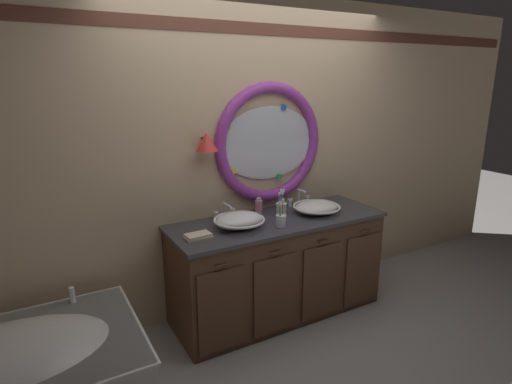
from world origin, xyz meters
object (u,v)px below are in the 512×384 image
object	(u,v)px
bathtub	(12,382)
folded_hand_towel	(198,236)
sink_basin_left	(239,220)
sink_basin_right	(317,207)
toothbrush_holder_left	(281,220)
toothbrush_holder_right	(281,208)
soap_dispenser	(259,206)

from	to	relation	value
bathtub	folded_hand_towel	distance (m)	1.38
sink_basin_left	folded_hand_towel	xyz separation A→B (m)	(-0.36, -0.05, -0.05)
sink_basin_right	toothbrush_holder_left	xyz separation A→B (m)	(-0.45, -0.14, 0.00)
bathtub	toothbrush_holder_right	bearing A→B (deg)	10.38
folded_hand_towel	toothbrush_holder_left	bearing A→B (deg)	-8.24
soap_dispenser	bathtub	bearing A→B (deg)	-165.27
sink_basin_left	toothbrush_holder_left	bearing A→B (deg)	-25.94
sink_basin_left	toothbrush_holder_right	distance (m)	0.45
sink_basin_right	folded_hand_towel	distance (m)	1.09
sink_basin_left	sink_basin_right	size ratio (longest dim) A/B	0.98
bathtub	soap_dispenser	xyz separation A→B (m)	(1.89, 0.50, 0.61)
bathtub	toothbrush_holder_left	xyz separation A→B (m)	(1.88, 0.14, 0.60)
bathtub	sink_basin_left	distance (m)	1.73
toothbrush_holder_right	sink_basin_left	bearing A→B (deg)	-167.74
soap_dispenser	sink_basin_right	bearing A→B (deg)	-26.56
toothbrush_holder_left	toothbrush_holder_right	world-z (taller)	same
sink_basin_left	toothbrush_holder_right	bearing A→B (deg)	12.26
bathtub	folded_hand_towel	bearing A→B (deg)	10.52
toothbrush_holder_left	toothbrush_holder_right	xyz separation A→B (m)	(0.16, 0.24, 0.00)
sink_basin_left	folded_hand_towel	bearing A→B (deg)	-172.47
bathtub	toothbrush_holder_right	world-z (taller)	toothbrush_holder_right
folded_hand_towel	sink_basin_left	bearing A→B (deg)	7.53
sink_basin_right	soap_dispenser	xyz separation A→B (m)	(-0.44, 0.22, 0.01)
toothbrush_holder_left	soap_dispenser	size ratio (longest dim) A/B	1.51
sink_basin_left	folded_hand_towel	world-z (taller)	sink_basin_left
toothbrush_holder_left	sink_basin_left	bearing A→B (deg)	154.06
bathtub	toothbrush_holder_left	distance (m)	1.98
bathtub	toothbrush_holder_right	distance (m)	2.16
bathtub	sink_basin_right	xyz separation A→B (m)	(2.33, 0.28, 0.60)
bathtub	toothbrush_holder_left	world-z (taller)	toothbrush_holder_left
sink_basin_right	sink_basin_left	bearing A→B (deg)	180.00
bathtub	folded_hand_towel	world-z (taller)	folded_hand_towel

